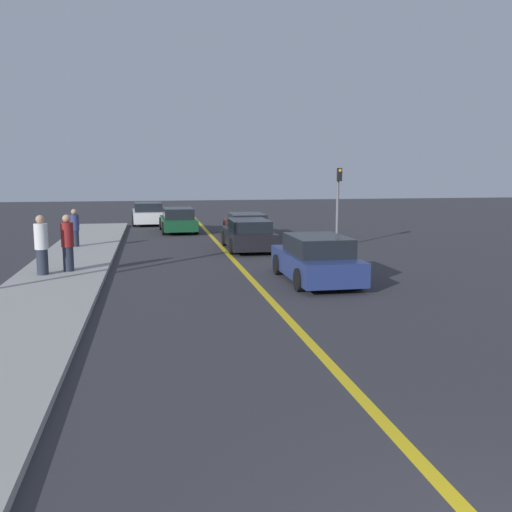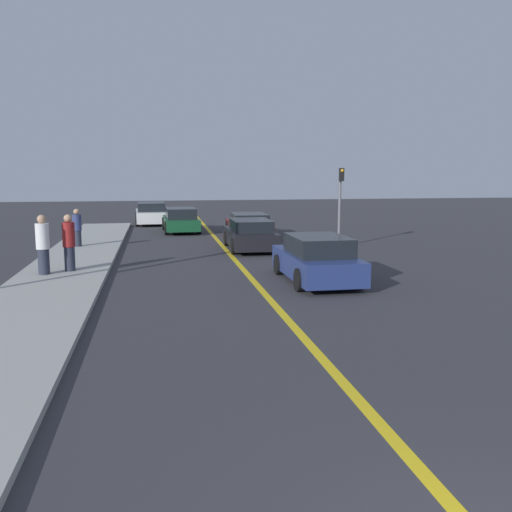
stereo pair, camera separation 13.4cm
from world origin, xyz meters
The scene contains 11 objects.
road_center_line centered at (0.00, 18.00, 0.00)m, with size 0.20×60.00×0.01m.
sidewalk_left centered at (-5.75, 15.86, 0.07)m, with size 2.73×31.72×0.14m.
car_near_right_lane centered at (1.84, 12.76, 0.67)m, with size 1.93×4.25×1.39m.
car_ahead_center centered at (1.02, 19.99, 0.62)m, with size 1.95×4.28×1.27m.
car_far_distant centered at (1.73, 24.78, 0.58)m, with size 2.07×4.41×1.16m.
car_parked_left_lot centered at (-1.55, 27.40, 0.63)m, with size 1.97×4.21×1.30m.
car_oncoming_far centered at (-3.15, 32.26, 0.65)m, with size 2.07×4.37×1.34m.
pedestrian_near_curb centered at (-6.26, 14.66, 1.05)m, with size 0.40×0.40×1.82m.
pedestrian_mid_group centered at (-5.57, 15.16, 1.03)m, with size 0.39×0.39×1.79m.
pedestrian_far_standing centered at (-6.11, 21.24, 0.92)m, with size 0.37×0.37×1.57m.
traffic_light centered at (4.89, 19.94, 2.12)m, with size 0.18×0.40×3.39m.
Camera 1 is at (-2.94, -3.37, 3.29)m, focal length 40.00 mm.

